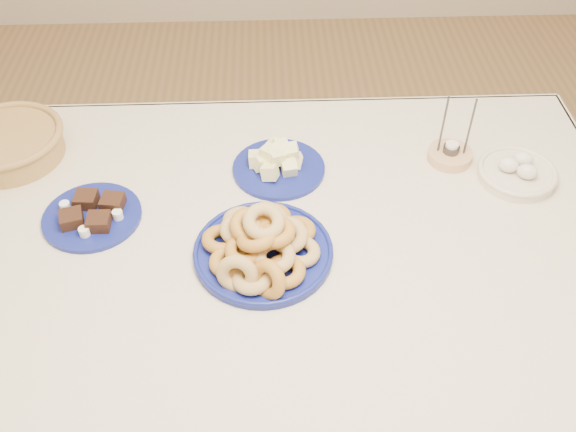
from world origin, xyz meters
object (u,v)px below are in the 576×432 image
at_px(donut_platter, 262,246).
at_px(brownie_plate, 92,215).
at_px(egg_bowl, 517,172).
at_px(candle_holder, 450,154).
at_px(melon_plate, 278,163).
at_px(wicker_basket, 8,143).
at_px(dining_table, 287,260).

height_order(donut_platter, brownie_plate, donut_platter).
relative_size(brownie_plate, egg_bowl, 0.94).
relative_size(brownie_plate, candle_holder, 1.27).
height_order(melon_plate, wicker_basket, melon_plate).
height_order(brownie_plate, egg_bowl, egg_bowl).
bearing_deg(donut_platter, candle_holder, 33.37).
relative_size(wicker_basket, egg_bowl, 1.36).
xyz_separation_m(brownie_plate, candle_holder, (0.93, 0.19, 0.01)).
height_order(dining_table, candle_holder, candle_holder).
bearing_deg(wicker_basket, brownie_plate, -44.09).
distance_m(dining_table, egg_bowl, 0.64).
bearing_deg(donut_platter, melon_plate, 81.97).
distance_m(donut_platter, wicker_basket, 0.79).
xyz_separation_m(dining_table, egg_bowl, (0.61, 0.17, 0.13)).
bearing_deg(wicker_basket, egg_bowl, -6.27).
height_order(dining_table, wicker_basket, wicker_basket).
relative_size(melon_plate, egg_bowl, 1.09).
height_order(dining_table, melon_plate, melon_plate).
bearing_deg(brownie_plate, candle_holder, 11.69).
relative_size(wicker_basket, candle_holder, 1.84).
bearing_deg(wicker_basket, dining_table, -23.19).
distance_m(dining_table, brownie_plate, 0.50).
bearing_deg(egg_bowl, melon_plate, 174.71).
distance_m(melon_plate, candle_holder, 0.47).
xyz_separation_m(brownie_plate, egg_bowl, (1.08, 0.11, 0.01)).
xyz_separation_m(dining_table, donut_platter, (-0.06, -0.08, 0.15)).
bearing_deg(dining_table, melon_plate, 94.13).
height_order(melon_plate, brownie_plate, melon_plate).
relative_size(melon_plate, candle_holder, 1.46).
bearing_deg(egg_bowl, candle_holder, 151.86).
distance_m(donut_platter, egg_bowl, 0.71).
distance_m(brownie_plate, wicker_basket, 0.37).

